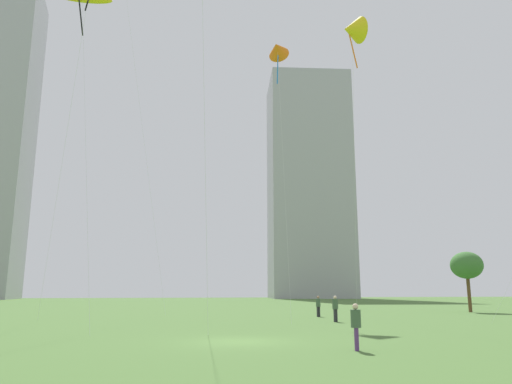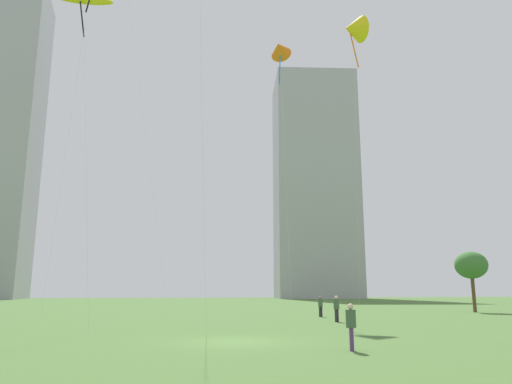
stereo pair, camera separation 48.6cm
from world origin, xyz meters
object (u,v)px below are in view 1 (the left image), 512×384
Objects in this scene: person_standing_2 at (356,323)px; kite_flying_5 at (277,49)px; person_standing_1 at (335,307)px; park_tree_0 at (467,266)px; distant_highrise_1 at (308,186)px; kite_flying_3 at (352,30)px; person_standing_0 at (318,305)px.

person_standing_2 is 0.06× the size of kite_flying_5.
park_tree_0 reaches higher than person_standing_1.
distant_highrise_1 reaches higher than kite_flying_5.
kite_flying_3 is 113.39m from distant_highrise_1.
person_standing_0 is 0.07× the size of kite_flying_3.
person_standing_1 is at bearing -83.31° from kite_flying_5.
kite_flying_3 is 0.35× the size of distant_highrise_1.
park_tree_0 is (21.00, 1.65, -21.48)m from kite_flying_5.
park_tree_0 is (17.80, 12.52, -17.93)m from kite_flying_3.
kite_flying_3 is (1.99, -0.57, 21.66)m from person_standing_1.
person_standing_0 is at bearing -99.32° from distant_highrise_1.
park_tree_0 is (19.79, 11.95, 3.73)m from person_standing_1.
person_standing_2 is 0.07× the size of kite_flying_3.
person_standing_2 is 0.02× the size of distant_highrise_1.
park_tree_0 is at bearing -179.06° from person_standing_0.
kite_flying_5 is (4.46, 26.27, 25.28)m from person_standing_2.
person_standing_2 is (-6.89, -22.82, -0.02)m from person_standing_0.
person_standing_1 is 1.07× the size of person_standing_2.
kite_flying_5 reaches higher than kite_flying_3.
distant_highrise_1 reaches higher than park_tree_0.
person_standing_2 is at bearing 42.05° from person_standing_1.
distant_highrise_1 is at bearing -123.39° from person_standing_0.
person_standing_2 is 0.27× the size of park_tree_0.
person_standing_1 is 0.08× the size of kite_flying_3.
distant_highrise_1 is (41.34, 123.04, 33.42)m from person_standing_2.
distant_highrise_1 is at bearing 80.52° from park_tree_0.
distant_highrise_1 reaches higher than person_standing_0.
distant_highrise_1 is (15.88, 95.11, 29.62)m from park_tree_0.
kite_flying_5 is at bearing -175.49° from park_tree_0.
person_standing_0 is 23.84m from person_standing_2.
kite_flying_3 reaches higher than park_tree_0.
distant_highrise_1 is at bearing 2.27° from person_standing_2.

